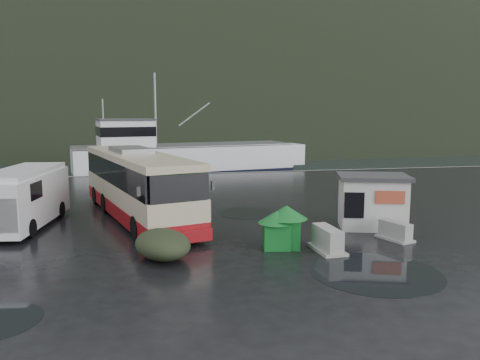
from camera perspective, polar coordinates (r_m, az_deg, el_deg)
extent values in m
plane|color=black|center=(19.80, -3.03, -6.77)|extent=(160.00, 160.00, 0.00)
cube|color=black|center=(129.06, -9.98, 5.90)|extent=(300.00, 180.00, 0.02)
cube|color=#999993|center=(39.36, -7.14, 0.73)|extent=(160.00, 0.60, 1.50)
ellipsoid|color=black|center=(269.28, -8.48, 7.12)|extent=(780.00, 540.00, 570.00)
cylinder|color=black|center=(16.00, 16.22, -10.78)|extent=(4.25, 4.25, 0.01)
cylinder|color=black|center=(24.04, 0.95, -4.04)|extent=(2.87, 2.87, 0.01)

